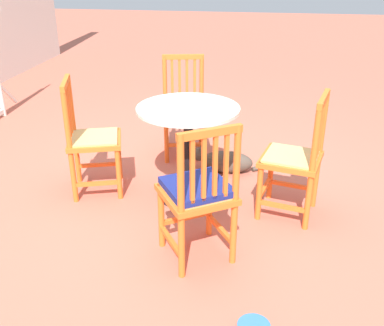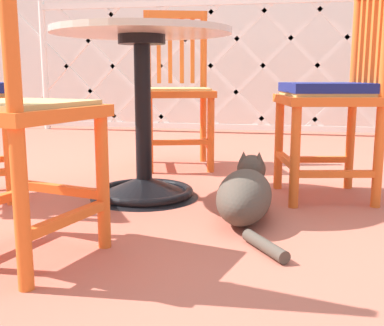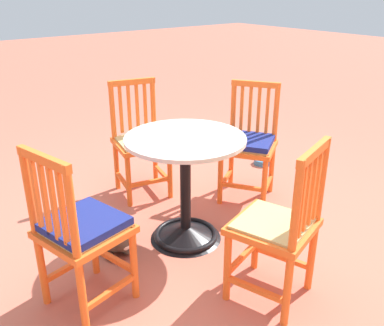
# 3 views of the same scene
# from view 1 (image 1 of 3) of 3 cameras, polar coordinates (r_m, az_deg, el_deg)

# --- Properties ---
(ground_plane) EXTENTS (24.00, 24.00, 0.00)m
(ground_plane) POSITION_cam_1_polar(r_m,az_deg,el_deg) (3.60, -2.08, -4.16)
(ground_plane) COLOR #BC604C
(cafe_table) EXTENTS (0.76, 0.76, 0.73)m
(cafe_table) POSITION_cam_1_polar(r_m,az_deg,el_deg) (3.48, -0.48, 0.06)
(cafe_table) COLOR black
(cafe_table) RESTS_ON ground_plane
(orange_chair_by_planter) EXTENTS (0.48, 0.48, 0.91)m
(orange_chair_by_planter) POSITION_cam_1_polar(r_m,az_deg,el_deg) (3.25, 12.83, 0.43)
(orange_chair_by_planter) COLOR orange
(orange_chair_by_planter) RESTS_ON ground_plane
(orange_chair_near_fence) EXTENTS (0.48, 0.48, 0.91)m
(orange_chair_near_fence) POSITION_cam_1_polar(r_m,az_deg,el_deg) (4.18, -0.99, 6.83)
(orange_chair_near_fence) COLOR orange
(orange_chair_near_fence) RESTS_ON ground_plane
(orange_chair_tucked_in) EXTENTS (0.50, 0.50, 0.91)m
(orange_chair_tucked_in) POSITION_cam_1_polar(r_m,az_deg,el_deg) (3.59, -12.60, 2.84)
(orange_chair_tucked_in) COLOR orange
(orange_chair_tucked_in) RESTS_ON ground_plane
(orange_chair_at_corner) EXTENTS (0.55, 0.55, 0.91)m
(orange_chair_at_corner) POSITION_cam_1_polar(r_m,az_deg,el_deg) (2.71, 0.76, -3.87)
(orange_chair_at_corner) COLOR orange
(orange_chair_at_corner) RESTS_ON ground_plane
(tabby_cat) EXTENTS (0.28, 0.73, 0.23)m
(tabby_cat) POSITION_cam_1_polar(r_m,az_deg,el_deg) (3.96, 3.92, 0.21)
(tabby_cat) COLOR #4C4238
(tabby_cat) RESTS_ON ground_plane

